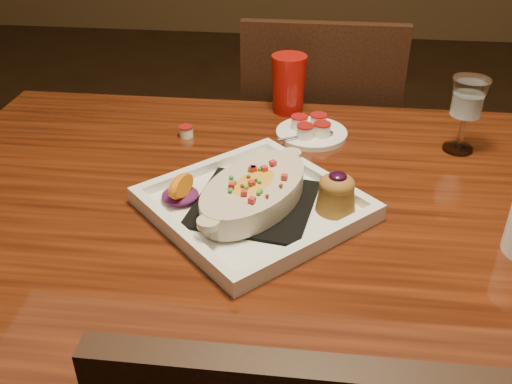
# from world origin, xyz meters

# --- Properties ---
(table) EXTENTS (1.50, 0.90, 0.75)m
(table) POSITION_xyz_m (0.00, 0.00, 0.65)
(table) COLOR maroon
(table) RESTS_ON floor
(chair_far) EXTENTS (0.42, 0.42, 0.93)m
(chair_far) POSITION_xyz_m (-0.00, 0.63, 0.51)
(chair_far) COLOR black
(chair_far) RESTS_ON floor
(plate) EXTENTS (0.45, 0.45, 0.08)m
(plate) POSITION_xyz_m (-0.10, -0.02, 0.78)
(plate) COLOR white
(plate) RESTS_ON table
(goblet) EXTENTS (0.07, 0.07, 0.15)m
(goblet) POSITION_xyz_m (0.29, 0.25, 0.86)
(goblet) COLOR silver
(goblet) RESTS_ON table
(saucer) EXTENTS (0.15, 0.15, 0.10)m
(saucer) POSITION_xyz_m (-0.02, 0.27, 0.76)
(saucer) COLOR white
(saucer) RESTS_ON table
(creamer_loose) EXTENTS (0.03, 0.03, 0.02)m
(creamer_loose) POSITION_xyz_m (-0.28, 0.24, 0.76)
(creamer_loose) COLOR white
(creamer_loose) RESTS_ON table
(red_tumbler) EXTENTS (0.08, 0.08, 0.13)m
(red_tumbler) POSITION_xyz_m (-0.08, 0.40, 0.82)
(red_tumbler) COLOR #AB110C
(red_tumbler) RESTS_ON table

